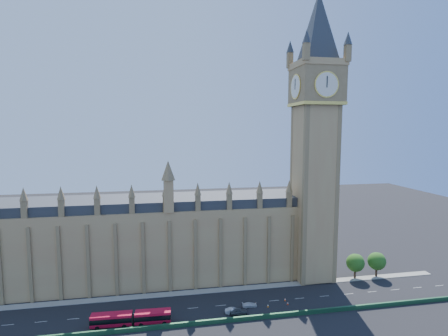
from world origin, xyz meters
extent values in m
plane|color=black|center=(0.00, 0.00, 0.00)|extent=(400.00, 400.00, 0.00)
cube|color=#AC8053|center=(-25.00, 22.00, 12.50)|extent=(120.00, 20.00, 25.00)
cube|color=#2D3035|center=(-25.00, 22.00, 26.50)|extent=(120.00, 18.00, 3.00)
cube|color=#AC8053|center=(38.00, 14.00, 29.00)|extent=(12.00, 12.00, 58.00)
cube|color=olive|center=(38.00, 14.00, 64.00)|extent=(14.00, 14.00, 12.00)
cylinder|color=silver|center=(38.00, 6.85, 64.00)|extent=(7.20, 0.30, 7.20)
cube|color=#AC8053|center=(38.00, 14.00, 71.00)|extent=(14.50, 14.50, 2.00)
cube|color=#1E4C2D|center=(0.00, -9.00, 0.60)|extent=(160.00, 0.60, 1.20)
cube|color=gray|center=(0.00, 9.50, 0.08)|extent=(160.00, 3.00, 0.16)
cylinder|color=#382619|center=(52.00, 10.00, 2.00)|extent=(0.70, 0.70, 4.00)
sphere|color=#224B14|center=(52.00, 10.00, 5.50)|extent=(6.00, 6.00, 6.00)
sphere|color=#224B14|center=(52.80, 10.30, 6.10)|extent=(4.38, 4.38, 4.38)
cylinder|color=#382619|center=(60.00, 10.00, 2.00)|extent=(0.70, 0.70, 4.00)
sphere|color=#224B14|center=(60.00, 10.00, 5.50)|extent=(6.00, 6.00, 6.00)
sphere|color=#224B14|center=(60.80, 10.30, 6.10)|extent=(4.38, 4.38, 4.38)
cube|color=red|center=(-25.35, -5.68, 1.72)|extent=(10.41, 3.29, 3.43)
cube|color=red|center=(-14.94, -6.11, 1.72)|extent=(9.27, 3.24, 3.43)
cube|color=black|center=(-25.35, -5.68, 2.13)|extent=(10.46, 3.34, 1.30)
cube|color=black|center=(-14.94, -6.11, 2.13)|extent=(9.32, 3.29, 1.30)
cylinder|color=black|center=(-20.43, -5.89, 1.54)|extent=(1.00, 2.78, 2.75)
cylinder|color=black|center=(-28.70, -6.97, 0.57)|extent=(1.16, 0.39, 1.14)
cylinder|color=black|center=(-28.58, -4.11, 0.57)|extent=(1.16, 0.39, 1.14)
cylinder|color=black|center=(-22.11, -7.25, 0.57)|extent=(1.16, 0.39, 1.14)
cylinder|color=black|center=(-21.99, -4.39, 0.57)|extent=(1.16, 0.39, 1.14)
cylinder|color=black|center=(-17.93, -7.42, 0.57)|extent=(1.16, 0.39, 1.14)
cylinder|color=black|center=(-17.81, -4.56, 0.57)|extent=(1.16, 0.39, 1.14)
cylinder|color=black|center=(-12.07, -7.66, 0.57)|extent=(1.16, 0.39, 1.14)
cylinder|color=black|center=(-11.96, -4.81, 0.57)|extent=(1.16, 0.39, 1.14)
imported|color=#43474B|center=(7.99, -5.60, 0.82)|extent=(4.90, 2.13, 1.64)
imported|color=#A8AAB0|center=(6.71, -4.90, 0.76)|extent=(4.75, 2.09, 1.52)
imported|color=silver|center=(11.98, -2.26, 0.61)|extent=(4.22, 1.79, 1.22)
cube|color=black|center=(14.00, -1.39, 0.02)|extent=(0.54, 0.54, 0.04)
cone|color=orange|center=(14.00, -1.39, 0.38)|extent=(0.59, 0.59, 0.77)
cylinder|color=white|center=(14.00, -1.39, 0.49)|extent=(0.37, 0.37, 0.13)
cube|color=black|center=(23.11, -3.07, 0.02)|extent=(0.49, 0.49, 0.05)
cone|color=red|center=(23.11, -3.07, 0.40)|extent=(0.54, 0.54, 0.80)
cylinder|color=white|center=(23.11, -3.07, 0.52)|extent=(0.39, 0.39, 0.14)
cube|color=black|center=(17.10, -3.32, 0.02)|extent=(0.50, 0.50, 0.05)
cone|color=orange|center=(17.10, -3.32, 0.40)|extent=(0.55, 0.55, 0.79)
cylinder|color=white|center=(17.10, -3.32, 0.51)|extent=(0.38, 0.38, 0.14)
cube|color=black|center=(23.19, -0.65, 0.02)|extent=(0.54, 0.54, 0.04)
cone|color=#F74C0D|center=(23.19, -0.65, 0.38)|extent=(0.59, 0.59, 0.76)
cylinder|color=white|center=(23.19, -0.65, 0.49)|extent=(0.37, 0.37, 0.13)
camera|label=1|loc=(-12.14, -94.02, 50.24)|focal=28.00mm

